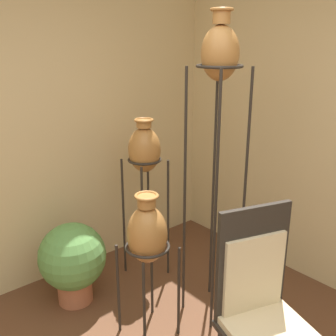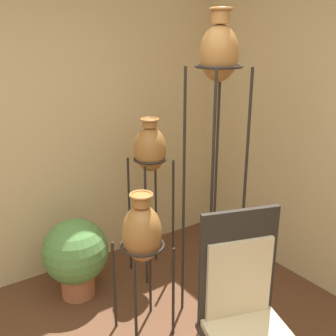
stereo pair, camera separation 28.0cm
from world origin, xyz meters
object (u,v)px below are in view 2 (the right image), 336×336
object	(u,v)px
vase_stand_tall	(218,70)
chair	(247,314)
vase_stand_medium	(150,152)
potted_plant	(76,254)
vase_stand_short	(142,234)

from	to	relation	value
vase_stand_tall	chair	bearing A→B (deg)	-118.47
chair	vase_stand_medium	bearing A→B (deg)	95.35
potted_plant	vase_stand_medium	bearing A→B (deg)	-4.23
potted_plant	vase_stand_tall	bearing A→B (deg)	-46.05
vase_stand_tall	vase_stand_short	world-z (taller)	vase_stand_tall
vase_stand_tall	vase_stand_medium	bearing A→B (deg)	95.11
potted_plant	vase_stand_short	bearing A→B (deg)	-71.41
vase_stand_medium	chair	world-z (taller)	vase_stand_medium
vase_stand_short	potted_plant	distance (m)	0.81
vase_stand_medium	potted_plant	bearing A→B (deg)	175.77
vase_stand_short	chair	xyz separation A→B (m)	(0.11, -0.86, -0.12)
vase_stand_tall	vase_stand_medium	xyz separation A→B (m)	(-0.06, 0.73, -0.70)
chair	potted_plant	distance (m)	1.59
vase_stand_medium	vase_stand_short	distance (m)	0.84
vase_stand_medium	chair	bearing A→B (deg)	-103.08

